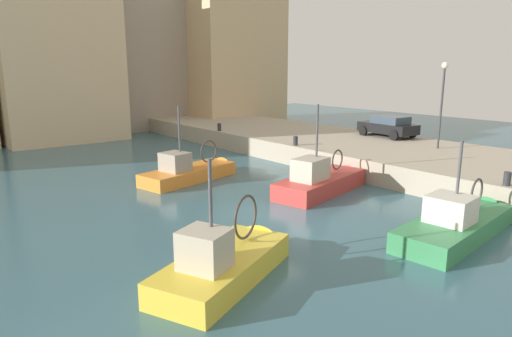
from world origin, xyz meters
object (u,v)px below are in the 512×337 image
at_px(fishing_boat_red, 324,188).
at_px(mooring_bollard_south, 507,179).
at_px(quay_streetlamp, 443,91).
at_px(mooring_bollard_north, 219,127).
at_px(mooring_bollard_mid, 295,141).
at_px(fishing_boat_yellow, 230,270).
at_px(fishing_boat_orange, 194,177).
at_px(parked_car_black, 388,126).
at_px(fishing_boat_green, 459,231).

xyz_separation_m(fishing_boat_red, mooring_bollard_south, (2.99, -6.92, 1.33)).
bearing_deg(quay_streetlamp, mooring_bollard_north, 112.16).
xyz_separation_m(mooring_bollard_mid, quay_streetlamp, (5.65, -5.87, 2.98)).
relative_size(fishing_boat_yellow, mooring_bollard_north, 10.49).
distance_m(fishing_boat_orange, parked_car_black, 14.04).
bearing_deg(fishing_boat_green, fishing_boat_yellow, 162.94).
xyz_separation_m(fishing_boat_red, mooring_bollard_north, (2.99, 13.08, 1.33)).
bearing_deg(quay_streetlamp, mooring_bollard_south, -132.69).
xyz_separation_m(fishing_boat_yellow, mooring_bollard_mid, (11.65, 9.48, 1.35)).
xyz_separation_m(fishing_boat_orange, mooring_bollard_north, (6.57, 7.18, 1.35)).
distance_m(parked_car_black, mooring_bollard_north, 11.85).
height_order(fishing_boat_yellow, fishing_boat_green, fishing_boat_yellow).
height_order(fishing_boat_green, mooring_bollard_south, fishing_boat_green).
xyz_separation_m(mooring_bollard_south, mooring_bollard_mid, (0.00, 12.00, 0.00)).
bearing_deg(mooring_bollard_south, quay_streetlamp, 47.31).
relative_size(fishing_boat_yellow, mooring_bollard_south, 10.49).
height_order(parked_car_black, mooring_bollard_south, parked_car_black).
relative_size(mooring_bollard_south, mooring_bollard_north, 1.00).
bearing_deg(parked_car_black, fishing_boat_red, -160.17).
bearing_deg(fishing_boat_yellow, fishing_boat_green, -17.06).
height_order(fishing_boat_orange, fishing_boat_red, fishing_boat_red).
distance_m(fishing_boat_orange, mooring_bollard_north, 9.82).
distance_m(fishing_boat_yellow, fishing_boat_red, 9.71).
bearing_deg(mooring_bollard_north, parked_car_black, -52.69).
distance_m(fishing_boat_red, quay_streetlamp, 9.69).
xyz_separation_m(fishing_boat_yellow, mooring_bollard_north, (11.65, 17.48, 1.35)).
distance_m(mooring_bollard_north, quay_streetlamp, 15.27).
distance_m(fishing_boat_green, mooring_bollard_south, 3.73).
distance_m(fishing_boat_orange, fishing_boat_green, 13.18).
relative_size(fishing_boat_orange, quay_streetlamp, 1.31).
bearing_deg(mooring_bollard_south, mooring_bollard_north, 90.00).
height_order(fishing_boat_green, parked_car_black, fishing_boat_green).
distance_m(fishing_boat_green, mooring_bollard_north, 20.34).
height_order(fishing_boat_yellow, fishing_boat_red, fishing_boat_red).
relative_size(parked_car_black, mooring_bollard_north, 7.17).
bearing_deg(fishing_boat_orange, parked_car_black, -9.26).
bearing_deg(mooring_bollard_mid, fishing_boat_yellow, -140.85).
relative_size(fishing_boat_green, mooring_bollard_south, 12.56).
distance_m(mooring_bollard_south, mooring_bollard_north, 20.00).
height_order(fishing_boat_red, fishing_boat_green, fishing_boat_red).
relative_size(fishing_boat_green, mooring_bollard_north, 12.56).
distance_m(fishing_boat_green, mooring_bollard_mid, 12.56).
xyz_separation_m(fishing_boat_green, mooring_bollard_mid, (3.47, 11.99, 1.35)).
height_order(fishing_boat_green, quay_streetlamp, quay_streetlamp).
bearing_deg(mooring_bollard_mid, parked_car_black, -11.18).
height_order(mooring_bollard_south, quay_streetlamp, quay_streetlamp).
bearing_deg(quay_streetlamp, fishing_boat_yellow, -168.21).
relative_size(fishing_boat_green, parked_car_black, 1.75).
height_order(mooring_bollard_mid, quay_streetlamp, quay_streetlamp).
bearing_deg(fishing_boat_orange, mooring_bollard_mid, -7.14).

